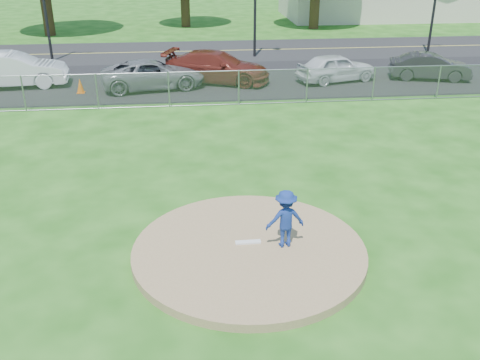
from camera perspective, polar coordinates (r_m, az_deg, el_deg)
The scene contains 14 objects.
ground at distance 21.61m, azimuth -2.24°, elevation 6.44°, with size 120.00×120.00×0.00m, color #1A5512.
pitchers_mound at distance 12.49m, azimuth 0.97°, elevation -7.59°, with size 5.40×5.40×0.20m, color #947751.
pitching_rubber at distance 12.60m, azimuth 0.86°, elevation -6.65°, with size 0.60×0.15×0.04m, color white.
chain_link_fence at distance 23.30m, azimuth -2.62°, elevation 9.72°, with size 40.00×0.06×1.50m, color gray.
parking_lot at distance 27.84m, azimuth -3.19°, elevation 10.62°, with size 50.00×8.00×0.01m, color black.
street at distance 35.16m, azimuth -3.87°, elevation 13.58°, with size 60.00×7.00×0.01m, color black.
traffic_signal_left at distance 33.49m, azimuth -19.79°, elevation 17.53°, with size 1.28×0.20×5.60m.
pitcher at distance 12.22m, azimuth 4.87°, elevation -4.13°, with size 0.90×0.52×1.39m, color navy.
traffic_cone at distance 26.39m, azimuth -16.68°, elevation 9.62°, with size 0.35×0.35×0.68m, color #DC620B.
parked_car_white at distance 28.45m, azimuth -23.02°, elevation 10.76°, with size 1.75×5.02×1.65m, color white.
parked_car_gray at distance 26.37m, azimuth -9.27°, elevation 11.07°, with size 2.25×4.88×1.36m, color slate.
parked_car_darkred at distance 27.19m, azimuth -2.47°, elevation 11.96°, with size 2.14×5.26×1.53m, color maroon.
parked_car_pearl at distance 27.79m, azimuth 10.23°, elevation 11.72°, with size 1.62×4.04×1.37m, color silver.
parked_car_charcoal at distance 29.41m, azimuth 19.61°, elevation 11.34°, with size 1.38×3.97×1.31m, color #242426.
Camera 1 is at (-1.32, -10.47, 6.78)m, focal length 40.00 mm.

